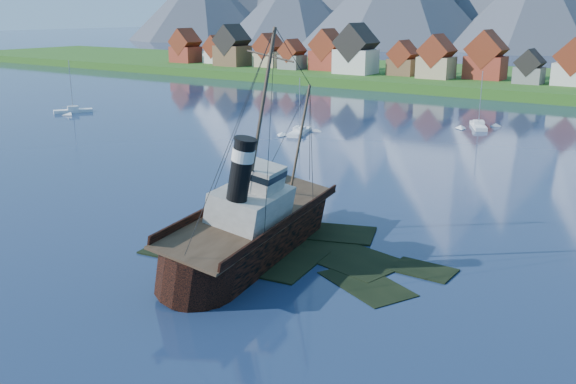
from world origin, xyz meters
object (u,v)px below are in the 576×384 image
Objects in this scene: sailboat_a at (299,132)px; sailboat_c at (478,126)px; sailboat_b at (73,111)px; tugboat_wreck at (258,223)px.

sailboat_c is (27.76, 27.59, 0.02)m from sailboat_a.
sailboat_b is at bearing 170.96° from sailboat_a.
sailboat_c is at bearing 27.83° from sailboat_a.
sailboat_b is 1.05× the size of sailboat_c.
tugboat_wreck is 66.42m from sailboat_a.
sailboat_b reaches higher than sailboat_c.
sailboat_a is (-33.13, 57.50, -2.83)m from tugboat_wreck.
sailboat_b is at bearing 142.45° from tugboat_wreck.
tugboat_wreck is at bearing -77.04° from sailboat_a.
sailboat_b is (-94.33, 48.95, -2.78)m from tugboat_wreck.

